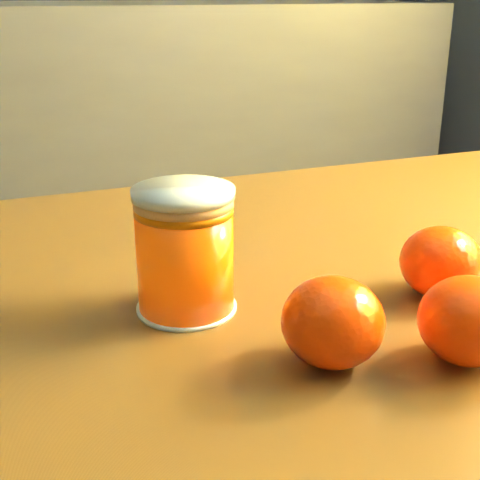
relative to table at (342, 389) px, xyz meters
name	(u,v)px	position (x,y,z in m)	size (l,w,h in m)	color
table	(342,389)	(0.00, 0.00, 0.00)	(1.00, 0.73, 0.72)	brown
juice_glass	(185,251)	(-0.13, 0.00, 0.14)	(0.07, 0.07, 0.09)	#FF4E05
orange_front	(333,322)	(-0.06, -0.10, 0.12)	(0.06, 0.06, 0.06)	#FF3B05
orange_back	(441,262)	(0.06, -0.03, 0.12)	(0.06, 0.06, 0.05)	#FF3B05
orange_extra	(469,321)	(0.02, -0.12, 0.12)	(0.06, 0.06, 0.05)	#FF3B05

